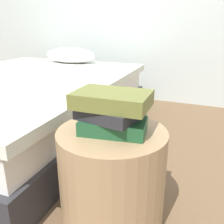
# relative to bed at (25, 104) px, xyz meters

# --- Properties ---
(ground_plane) EXTENTS (8.00, 8.00, 0.00)m
(ground_plane) POSITION_rel_bed_xyz_m (1.07, -0.67, -0.23)
(ground_plane) COLOR brown
(bed) EXTENTS (1.59, 2.05, 0.62)m
(bed) POSITION_rel_bed_xyz_m (0.00, 0.00, 0.00)
(bed) COLOR #2D2D33
(bed) RESTS_ON ground_plane
(side_table) EXTENTS (0.47, 0.47, 0.44)m
(side_table) POSITION_rel_bed_xyz_m (1.07, -0.67, -0.01)
(side_table) COLOR tan
(side_table) RESTS_ON ground_plane
(book_forest) EXTENTS (0.28, 0.19, 0.06)m
(book_forest) POSITION_rel_bed_xyz_m (1.08, -0.68, 0.24)
(book_forest) COLOR #1E512D
(book_forest) RESTS_ON side_table
(book_charcoal) EXTENTS (0.26, 0.23, 0.05)m
(book_charcoal) POSITION_rel_bed_xyz_m (1.06, -0.66, 0.29)
(book_charcoal) COLOR #28282D
(book_charcoal) RESTS_ON book_forest
(book_olive) EXTENTS (0.30, 0.21, 0.06)m
(book_olive) POSITION_rel_bed_xyz_m (1.07, -0.66, 0.35)
(book_olive) COLOR olive
(book_olive) RESTS_ON book_charcoal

